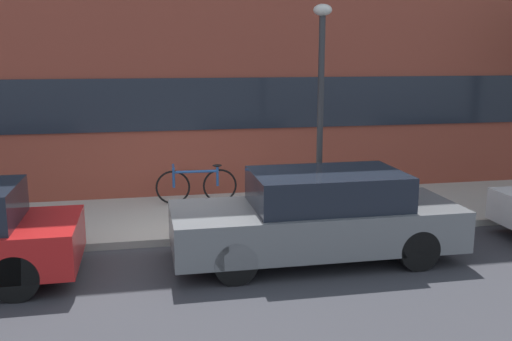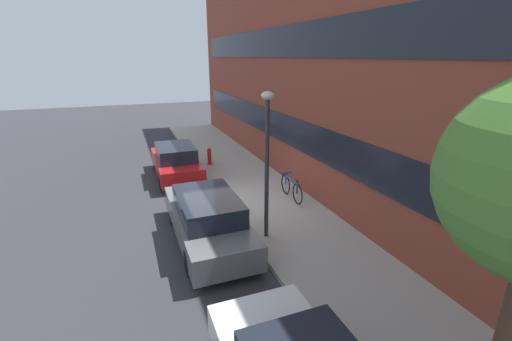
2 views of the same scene
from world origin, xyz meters
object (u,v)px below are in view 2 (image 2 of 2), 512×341
(fire_hydrant, at_px, (209,156))
(bicycle, at_px, (291,187))
(lamp_post, at_px, (267,149))
(parked_car_red, at_px, (176,162))
(parked_car_grey, at_px, (207,218))

(fire_hydrant, height_order, bicycle, bicycle)
(fire_hydrant, xyz_separation_m, lamp_post, (6.88, -0.11, 2.06))
(parked_car_red, bearing_deg, fire_hydrant, -60.21)
(bicycle, bearing_deg, lamp_post, 140.90)
(parked_car_grey, relative_size, bicycle, 2.66)
(fire_hydrant, bearing_deg, bicycle, 19.20)
(parked_car_grey, height_order, fire_hydrant, parked_car_grey)
(parked_car_grey, bearing_deg, bicycle, -64.31)
(parked_car_grey, distance_m, fire_hydrant, 6.60)
(parked_car_red, relative_size, fire_hydrant, 5.13)
(parked_car_grey, bearing_deg, fire_hydrant, -14.10)
(parked_car_grey, xyz_separation_m, fire_hydrant, (-6.40, 1.61, -0.18))
(parked_car_red, relative_size, lamp_post, 1.02)
(bicycle, relative_size, lamp_post, 0.43)
(fire_hydrant, height_order, lamp_post, lamp_post)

